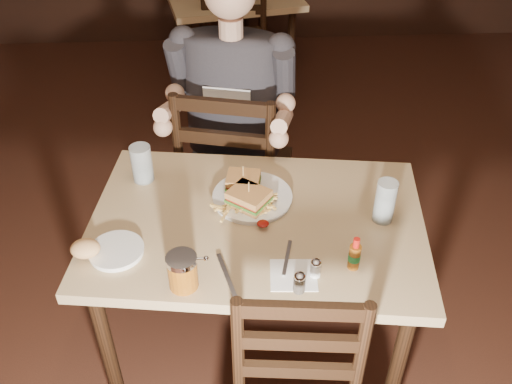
{
  "coord_description": "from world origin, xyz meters",
  "views": [
    {
      "loc": [
        0.01,
        -1.15,
        2.02
      ],
      "look_at": [
        0.09,
        0.32,
        0.85
      ],
      "focal_mm": 40.0,
      "sensor_mm": 36.0,
      "label": 1
    }
  ],
  "objects_px": {
    "bg_table": "(230,3)",
    "bg_chair_far": "(230,1)",
    "main_table": "(257,240)",
    "glass_right": "(385,201)",
    "dinner_plate": "(252,198)",
    "glass_left": "(142,164)",
    "hot_sauce": "(355,253)",
    "bg_chair_near": "(233,72)",
    "side_plate": "(117,252)",
    "syrup_dispenser": "(183,272)",
    "diner": "(230,85)",
    "chair_far": "(235,173)"
  },
  "relations": [
    {
      "from": "bg_chair_far",
      "to": "side_plate",
      "type": "relative_size",
      "value": 5.9
    },
    {
      "from": "syrup_dispenser",
      "to": "dinner_plate",
      "type": "bearing_deg",
      "value": 67.74
    },
    {
      "from": "bg_chair_near",
      "to": "glass_left",
      "type": "relative_size",
      "value": 6.76
    },
    {
      "from": "bg_chair_far",
      "to": "syrup_dispenser",
      "type": "distance_m",
      "value": 3.08
    },
    {
      "from": "main_table",
      "to": "diner",
      "type": "distance_m",
      "value": 0.66
    },
    {
      "from": "syrup_dispenser",
      "to": "side_plate",
      "type": "height_order",
      "value": "syrup_dispenser"
    },
    {
      "from": "bg_chair_near",
      "to": "glass_right",
      "type": "bearing_deg",
      "value": -69.64
    },
    {
      "from": "main_table",
      "to": "bg_table",
      "type": "xyz_separation_m",
      "value": [
        -0.05,
        2.23,
        0.0
      ]
    },
    {
      "from": "bg_table",
      "to": "dinner_plate",
      "type": "xyz_separation_m",
      "value": [
        0.04,
        -2.12,
        0.1
      ]
    },
    {
      "from": "glass_left",
      "to": "hot_sauce",
      "type": "bearing_deg",
      "value": -35.17
    },
    {
      "from": "chair_far",
      "to": "glass_left",
      "type": "xyz_separation_m",
      "value": [
        -0.34,
        -0.39,
        0.35
      ]
    },
    {
      "from": "bg_chair_far",
      "to": "main_table",
      "type": "bearing_deg",
      "value": 76.4
    },
    {
      "from": "bg_table",
      "to": "hot_sauce",
      "type": "xyz_separation_m",
      "value": [
        0.33,
        -2.46,
        0.15
      ]
    },
    {
      "from": "dinner_plate",
      "to": "glass_right",
      "type": "xyz_separation_m",
      "value": [
        0.43,
        -0.12,
        0.07
      ]
    },
    {
      "from": "diner",
      "to": "syrup_dispenser",
      "type": "xyz_separation_m",
      "value": [
        -0.16,
        -0.86,
        -0.13
      ]
    },
    {
      "from": "bg_chair_near",
      "to": "glass_left",
      "type": "distance_m",
      "value": 1.52
    },
    {
      "from": "main_table",
      "to": "syrup_dispenser",
      "type": "bearing_deg",
      "value": -129.61
    },
    {
      "from": "syrup_dispenser",
      "to": "side_plate",
      "type": "xyz_separation_m",
      "value": [
        -0.22,
        0.14,
        -0.05
      ]
    },
    {
      "from": "bg_chair_far",
      "to": "hot_sauce",
      "type": "xyz_separation_m",
      "value": [
        0.33,
        -3.01,
        0.33
      ]
    },
    {
      "from": "chair_far",
      "to": "diner",
      "type": "distance_m",
      "value": 0.47
    },
    {
      "from": "dinner_plate",
      "to": "glass_left",
      "type": "relative_size",
      "value": 1.93
    },
    {
      "from": "hot_sauce",
      "to": "side_plate",
      "type": "distance_m",
      "value": 0.73
    },
    {
      "from": "diner",
      "to": "bg_table",
      "type": "bearing_deg",
      "value": 102.39
    },
    {
      "from": "hot_sauce",
      "to": "main_table",
      "type": "bearing_deg",
      "value": 140.62
    },
    {
      "from": "glass_right",
      "to": "hot_sauce",
      "type": "relative_size",
      "value": 1.32
    },
    {
      "from": "bg_chair_near",
      "to": "syrup_dispenser",
      "type": "relative_size",
      "value": 8.17
    },
    {
      "from": "chair_far",
      "to": "side_plate",
      "type": "bearing_deg",
      "value": 76.58
    },
    {
      "from": "diner",
      "to": "hot_sauce",
      "type": "distance_m",
      "value": 0.9
    },
    {
      "from": "main_table",
      "to": "glass_right",
      "type": "distance_m",
      "value": 0.45
    },
    {
      "from": "bg_chair_far",
      "to": "hot_sauce",
      "type": "relative_size",
      "value": 8.53
    },
    {
      "from": "glass_left",
      "to": "syrup_dispenser",
      "type": "xyz_separation_m",
      "value": [
        0.17,
        -0.52,
        -0.01
      ]
    },
    {
      "from": "hot_sauce",
      "to": "bg_chair_far",
      "type": "bearing_deg",
      "value": 96.25
    },
    {
      "from": "chair_far",
      "to": "dinner_plate",
      "type": "distance_m",
      "value": 0.6
    },
    {
      "from": "hot_sauce",
      "to": "glass_left",
      "type": "bearing_deg",
      "value": 144.83
    },
    {
      "from": "bg_chair_near",
      "to": "bg_chair_far",
      "type": "bearing_deg",
      "value": 94.98
    },
    {
      "from": "bg_table",
      "to": "bg_chair_far",
      "type": "distance_m",
      "value": 0.58
    },
    {
      "from": "chair_far",
      "to": "bg_chair_near",
      "type": "distance_m",
      "value": 1.05
    },
    {
      "from": "bg_chair_near",
      "to": "dinner_plate",
      "type": "xyz_separation_m",
      "value": [
        0.04,
        -1.57,
        0.31
      ]
    },
    {
      "from": "main_table",
      "to": "glass_right",
      "type": "height_order",
      "value": "glass_right"
    },
    {
      "from": "dinner_plate",
      "to": "hot_sauce",
      "type": "bearing_deg",
      "value": -49.37
    },
    {
      "from": "bg_table",
      "to": "bg_chair_near",
      "type": "xyz_separation_m",
      "value": [
        0.0,
        -0.55,
        -0.21
      ]
    },
    {
      "from": "chair_far",
      "to": "syrup_dispenser",
      "type": "relative_size",
      "value": 8.61
    },
    {
      "from": "bg_chair_near",
      "to": "glass_right",
      "type": "height_order",
      "value": "bg_chair_near"
    },
    {
      "from": "main_table",
      "to": "glass_left",
      "type": "xyz_separation_m",
      "value": [
        -0.4,
        0.25,
        0.16
      ]
    },
    {
      "from": "chair_far",
      "to": "side_plate",
      "type": "xyz_separation_m",
      "value": [
        -0.38,
        -0.77,
        0.28
      ]
    },
    {
      "from": "bg_chair_far",
      "to": "diner",
      "type": "height_order",
      "value": "diner"
    },
    {
      "from": "diner",
      "to": "glass_left",
      "type": "height_order",
      "value": "diner"
    },
    {
      "from": "bg_chair_far",
      "to": "dinner_plate",
      "type": "height_order",
      "value": "bg_chair_far"
    },
    {
      "from": "syrup_dispenser",
      "to": "diner",
      "type": "bearing_deg",
      "value": 87.25
    },
    {
      "from": "chair_far",
      "to": "glass_left",
      "type": "height_order",
      "value": "chair_far"
    }
  ]
}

